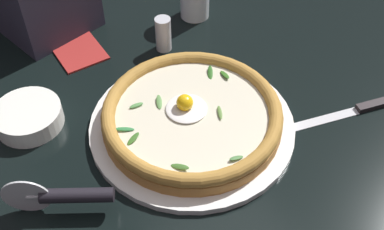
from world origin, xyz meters
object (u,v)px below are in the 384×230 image
pizza_cutter (65,196)px  table_knife (359,109)px  pizza (192,115)px  folded_napkin (76,46)px  pepper_shaker (163,34)px  side_bowl (28,117)px

pizza_cutter → table_knife: bearing=-4.4°
pizza → pizza_cutter: bearing=-165.7°
folded_napkin → pepper_shaker: pepper_shaker is taller
side_bowl → table_knife: size_ratio=0.51×
pizza → table_knife: pizza is taller
side_bowl → pepper_shaker: (0.30, 0.08, 0.02)m
folded_napkin → pepper_shaker: size_ratio=1.94×
pizza → side_bowl: pizza is taller
table_knife → pepper_shaker: pepper_shaker is taller
pizza → folded_napkin: pizza is taller
side_bowl → table_knife: (0.53, -0.24, -0.01)m
folded_napkin → pepper_shaker: 0.18m
table_knife → folded_napkin: bearing=134.1°
folded_napkin → table_knife: bearing=-45.9°
table_knife → folded_napkin: 0.57m
side_bowl → pepper_shaker: pepper_shaker is taller
folded_napkin → pizza: bearing=-70.2°
pizza → pepper_shaker: bearing=77.1°
pizza → pizza_cutter: 0.25m
pizza → pepper_shaker: size_ratio=4.25×
pizza_cutter → folded_napkin: pizza_cutter is taller
side_bowl → pizza: bearing=-29.6°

